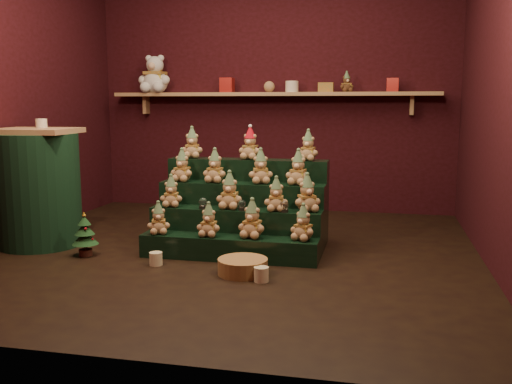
% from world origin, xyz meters
% --- Properties ---
extents(ground, '(4.00, 4.00, 0.00)m').
position_xyz_m(ground, '(0.00, 0.00, 0.00)').
color(ground, black).
rests_on(ground, ground).
extents(back_wall, '(4.00, 0.10, 2.80)m').
position_xyz_m(back_wall, '(0.00, 2.05, 1.40)').
color(back_wall, black).
rests_on(back_wall, ground).
extents(front_wall, '(4.00, 0.10, 2.80)m').
position_xyz_m(front_wall, '(0.00, -2.05, 1.40)').
color(front_wall, black).
rests_on(front_wall, ground).
extents(right_wall, '(0.10, 4.00, 2.80)m').
position_xyz_m(right_wall, '(2.05, 0.00, 1.40)').
color(right_wall, black).
rests_on(right_wall, ground).
extents(back_shelf, '(3.60, 0.26, 0.24)m').
position_xyz_m(back_shelf, '(0.00, 1.87, 1.29)').
color(back_shelf, tan).
rests_on(back_shelf, ground).
extents(riser_tier_front, '(1.40, 0.22, 0.18)m').
position_xyz_m(riser_tier_front, '(0.07, -0.20, 0.09)').
color(riser_tier_front, black).
rests_on(riser_tier_front, ground).
extents(riser_tier_midfront, '(1.40, 0.22, 0.36)m').
position_xyz_m(riser_tier_midfront, '(0.07, 0.02, 0.18)').
color(riser_tier_midfront, black).
rests_on(riser_tier_midfront, ground).
extents(riser_tier_midback, '(1.40, 0.22, 0.54)m').
position_xyz_m(riser_tier_midback, '(0.07, 0.24, 0.27)').
color(riser_tier_midback, black).
rests_on(riser_tier_midback, ground).
extents(riser_tier_back, '(1.40, 0.22, 0.72)m').
position_xyz_m(riser_tier_back, '(0.07, 0.46, 0.36)').
color(riser_tier_back, black).
rests_on(riser_tier_back, ground).
extents(teddy_0, '(0.22, 0.21, 0.25)m').
position_xyz_m(teddy_0, '(-0.50, -0.21, 0.31)').
color(teddy_0, '#A5815C').
rests_on(teddy_0, riser_tier_front).
extents(teddy_1, '(0.19, 0.17, 0.26)m').
position_xyz_m(teddy_1, '(-0.08, -0.21, 0.31)').
color(teddy_1, '#A5815C').
rests_on(teddy_1, riser_tier_front).
extents(teddy_2, '(0.24, 0.22, 0.30)m').
position_xyz_m(teddy_2, '(0.25, -0.18, 0.33)').
color(teddy_2, '#A5815C').
rests_on(teddy_2, riser_tier_front).
extents(teddy_3, '(0.24, 0.23, 0.27)m').
position_xyz_m(teddy_3, '(0.65, -0.18, 0.31)').
color(teddy_3, '#A5815C').
rests_on(teddy_3, riser_tier_front).
extents(teddy_4, '(0.21, 0.20, 0.26)m').
position_xyz_m(teddy_4, '(-0.47, 0.01, 0.49)').
color(teddy_4, '#A5815C').
rests_on(teddy_4, riser_tier_midfront).
extents(teddy_5, '(0.22, 0.20, 0.30)m').
position_xyz_m(teddy_5, '(0.02, 0.02, 0.51)').
color(teddy_5, '#A5815C').
rests_on(teddy_5, riser_tier_midfront).
extents(teddy_6, '(0.21, 0.19, 0.26)m').
position_xyz_m(teddy_6, '(0.41, 0.01, 0.49)').
color(teddy_6, '#A5815C').
rests_on(teddy_6, riser_tier_midfront).
extents(teddy_7, '(0.27, 0.27, 0.29)m').
position_xyz_m(teddy_7, '(0.65, 0.03, 0.51)').
color(teddy_7, '#A5815C').
rests_on(teddy_7, riser_tier_midfront).
extents(teddy_8, '(0.21, 0.20, 0.27)m').
position_xyz_m(teddy_8, '(-0.46, 0.23, 0.68)').
color(teddy_8, '#A5815C').
rests_on(teddy_8, riser_tier_midback).
extents(teddy_9, '(0.21, 0.19, 0.28)m').
position_xyz_m(teddy_9, '(-0.16, 0.24, 0.68)').
color(teddy_9, '#A5815C').
rests_on(teddy_9, riser_tier_midback).
extents(teddy_10, '(0.25, 0.23, 0.28)m').
position_xyz_m(teddy_10, '(0.23, 0.26, 0.68)').
color(teddy_10, '#A5815C').
rests_on(teddy_10, riser_tier_midback).
extents(teddy_11, '(0.23, 0.21, 0.28)m').
position_xyz_m(teddy_11, '(0.54, 0.25, 0.68)').
color(teddy_11, '#A5815C').
rests_on(teddy_11, riser_tier_midback).
extents(teddy_12, '(0.22, 0.20, 0.27)m').
position_xyz_m(teddy_12, '(-0.44, 0.47, 0.85)').
color(teddy_12, '#A5815C').
rests_on(teddy_12, riser_tier_back).
extents(teddy_13, '(0.22, 0.20, 0.27)m').
position_xyz_m(teddy_13, '(0.09, 0.46, 0.86)').
color(teddy_13, '#A5815C').
rests_on(teddy_13, riser_tier_back).
extents(teddy_14, '(0.20, 0.19, 0.25)m').
position_xyz_m(teddy_14, '(0.60, 0.45, 0.85)').
color(teddy_14, '#A5815C').
rests_on(teddy_14, riser_tier_back).
extents(snow_globe_a, '(0.07, 0.07, 0.09)m').
position_xyz_m(snow_globe_a, '(-0.19, -0.04, 0.41)').
color(snow_globe_a, black).
rests_on(snow_globe_a, riser_tier_midfront).
extents(snow_globe_b, '(0.06, 0.06, 0.08)m').
position_xyz_m(snow_globe_b, '(0.14, -0.04, 0.40)').
color(snow_globe_b, black).
rests_on(snow_globe_b, riser_tier_midfront).
extents(snow_globe_c, '(0.07, 0.07, 0.09)m').
position_xyz_m(snow_globe_c, '(0.48, -0.04, 0.41)').
color(snow_globe_c, black).
rests_on(snow_globe_c, riser_tier_midfront).
extents(side_table, '(0.69, 0.69, 1.00)m').
position_xyz_m(side_table, '(-1.63, -0.10, 0.49)').
color(side_table, tan).
rests_on(side_table, ground).
extents(table_ornament, '(0.10, 0.10, 0.08)m').
position_xyz_m(table_ornament, '(-1.63, 0.00, 1.03)').
color(table_ornament, beige).
rests_on(table_ornament, side_table).
extents(mini_christmas_tree, '(0.21, 0.21, 0.36)m').
position_xyz_m(mini_christmas_tree, '(-1.07, -0.34, 0.17)').
color(mini_christmas_tree, '#452218').
rests_on(mini_christmas_tree, ground).
extents(mug_left, '(0.10, 0.10, 0.10)m').
position_xyz_m(mug_left, '(-0.42, -0.47, 0.05)').
color(mug_left, beige).
rests_on(mug_left, ground).
extents(mug_right, '(0.10, 0.10, 0.10)m').
position_xyz_m(mug_right, '(0.43, -0.69, 0.05)').
color(mug_right, beige).
rests_on(mug_right, ground).
extents(wicker_basket, '(0.38, 0.38, 0.11)m').
position_xyz_m(wicker_basket, '(0.27, -0.55, 0.06)').
color(wicker_basket, '#905F3A').
rests_on(wicker_basket, ground).
extents(white_bear, '(0.39, 0.35, 0.53)m').
position_xyz_m(white_bear, '(-1.34, 1.84, 1.58)').
color(white_bear, white).
rests_on(white_bear, back_shelf).
extents(brown_bear, '(0.19, 0.18, 0.21)m').
position_xyz_m(brown_bear, '(0.82, 1.84, 1.42)').
color(brown_bear, '#54301C').
rests_on(brown_bear, back_shelf).
extents(gift_tin_red_a, '(0.14, 0.14, 0.16)m').
position_xyz_m(gift_tin_red_a, '(-0.49, 1.85, 1.40)').
color(gift_tin_red_a, maroon).
rests_on(gift_tin_red_a, back_shelf).
extents(gift_tin_cream, '(0.14, 0.14, 0.12)m').
position_xyz_m(gift_tin_cream, '(0.23, 1.85, 1.38)').
color(gift_tin_cream, beige).
rests_on(gift_tin_cream, back_shelf).
extents(gift_tin_red_b, '(0.12, 0.12, 0.14)m').
position_xyz_m(gift_tin_red_b, '(1.29, 1.85, 1.39)').
color(gift_tin_red_b, maroon).
rests_on(gift_tin_red_b, back_shelf).
extents(shelf_plush_ball, '(0.12, 0.12, 0.12)m').
position_xyz_m(shelf_plush_ball, '(-0.02, 1.85, 1.38)').
color(shelf_plush_ball, '#A5815C').
rests_on(shelf_plush_ball, back_shelf).
extents(scarf_gift_box, '(0.16, 0.10, 0.10)m').
position_xyz_m(scarf_gift_box, '(0.60, 1.85, 1.37)').
color(scarf_gift_box, '#C85F1C').
rests_on(scarf_gift_box, back_shelf).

